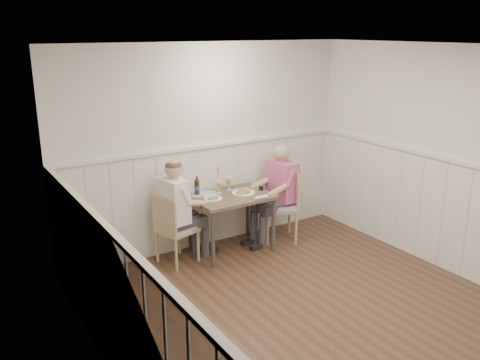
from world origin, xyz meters
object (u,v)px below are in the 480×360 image
(dining_table, at_px, (232,203))
(grass_vase, at_px, (217,179))
(beer_bottle, at_px, (197,187))
(chair_right, at_px, (284,203))
(man_in_pink, at_px, (279,200))
(chair_left, at_px, (174,227))
(diner_cream, at_px, (176,220))

(dining_table, relative_size, grass_vase, 2.81)
(beer_bottle, xyz_separation_m, grass_vase, (0.29, -0.01, 0.05))
(chair_right, relative_size, grass_vase, 2.75)
(man_in_pink, bearing_deg, chair_left, 177.64)
(chair_left, relative_size, man_in_pink, 0.65)
(dining_table, relative_size, diner_cream, 0.74)
(beer_bottle, bearing_deg, chair_right, -14.75)
(dining_table, xyz_separation_m, man_in_pink, (0.74, -0.01, -0.10))
(dining_table, distance_m, grass_vase, 0.36)
(chair_left, height_order, beer_bottle, beer_bottle)
(dining_table, distance_m, chair_left, 0.80)
(grass_vase, bearing_deg, dining_table, -74.57)
(dining_table, xyz_separation_m, beer_bottle, (-0.35, 0.25, 0.20))
(chair_left, bearing_deg, chair_right, -3.89)
(man_in_pink, xyz_separation_m, grass_vase, (-0.81, 0.25, 0.35))
(chair_right, xyz_separation_m, man_in_pink, (-0.04, 0.04, 0.04))
(dining_table, height_order, grass_vase, grass_vase)
(dining_table, height_order, man_in_pink, man_in_pink)
(dining_table, distance_m, diner_cream, 0.74)
(diner_cream, relative_size, beer_bottle, 5.52)
(dining_table, bearing_deg, grass_vase, 105.43)
(chair_right, bearing_deg, chair_left, 176.11)
(chair_right, bearing_deg, man_in_pink, 130.47)
(chair_left, bearing_deg, grass_vase, 14.77)
(man_in_pink, relative_size, diner_cream, 1.01)
(chair_left, xyz_separation_m, diner_cream, (0.04, 0.01, 0.08))
(grass_vase, bearing_deg, chair_left, -165.23)
(dining_table, height_order, beer_bottle, beer_bottle)
(chair_left, xyz_separation_m, beer_bottle, (0.42, 0.19, 0.38))
(chair_left, bearing_deg, man_in_pink, -2.36)
(chair_right, height_order, man_in_pink, man_in_pink)
(diner_cream, bearing_deg, man_in_pink, -2.68)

